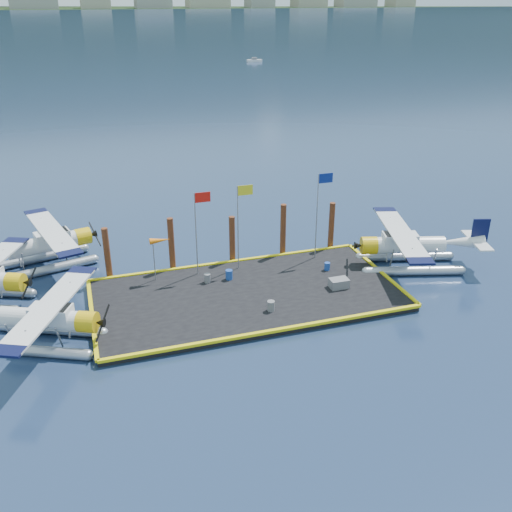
{
  "coord_description": "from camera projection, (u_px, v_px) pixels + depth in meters",
  "views": [
    {
      "loc": [
        -9.64,
        -31.99,
        18.43
      ],
      "look_at": [
        1.26,
        2.0,
        2.04
      ],
      "focal_mm": 40.0,
      "sensor_mm": 36.0,
      "label": 1
    }
  ],
  "objects": [
    {
      "name": "piling_1",
      "position": [
        172.0,
        246.0,
        40.74
      ],
      "size": [
        0.44,
        0.44,
        4.2
      ],
      "primitive_type": "cylinder",
      "color": "#442213",
      "rests_on": "ground"
    },
    {
      "name": "ground",
      "position": [
        247.0,
        298.0,
        38.05
      ],
      "size": [
        4000.0,
        4000.0,
        0.0
      ],
      "primitive_type": "plane",
      "color": "#18274A",
      "rests_on": "ground"
    },
    {
      "name": "drum_0",
      "position": [
        207.0,
        278.0,
        39.15
      ],
      "size": [
        0.45,
        0.45,
        0.63
      ],
      "primitive_type": "cylinder",
      "color": "slate",
      "rests_on": "dock"
    },
    {
      "name": "seaplane_a",
      "position": [
        46.0,
        322.0,
        32.33
      ],
      "size": [
        9.22,
        9.65,
        3.55
      ],
      "rotation": [
        0.0,
        0.0,
        -2.01
      ],
      "color": "#9A9EA8",
      "rests_on": "ground"
    },
    {
      "name": "dock_bumpers",
      "position": [
        247.0,
        292.0,
        37.85
      ],
      "size": [
        20.25,
        10.25,
        0.18
      ],
      "primitive_type": null,
      "color": "yellow",
      "rests_on": "dock"
    },
    {
      "name": "seaplane_d",
      "position": [
        405.0,
        247.0,
        41.59
      ],
      "size": [
        9.92,
        10.66,
        3.8
      ],
      "rotation": [
        0.0,
        0.0,
        1.29
      ],
      "color": "#9A9EA8",
      "rests_on": "ground"
    },
    {
      "name": "windsock",
      "position": [
        160.0,
        241.0,
        38.6
      ],
      "size": [
        1.4,
        0.44,
        3.12
      ],
      "color": "gray",
      "rests_on": "dock"
    },
    {
      "name": "piling_3",
      "position": [
        283.0,
        231.0,
        43.08
      ],
      "size": [
        0.44,
        0.44,
        4.3
      ],
      "primitive_type": "cylinder",
      "color": "#442213",
      "rests_on": "ground"
    },
    {
      "name": "seaplane_c",
      "position": [
        48.0,
        246.0,
        41.85
      ],
      "size": [
        9.74,
        10.51,
        3.73
      ],
      "rotation": [
        0.0,
        0.0,
        -1.32
      ],
      "color": "#9A9EA8",
      "rests_on": "ground"
    },
    {
      "name": "drum_5",
      "position": [
        229.0,
        275.0,
        39.56
      ],
      "size": [
        0.49,
        0.49,
        0.69
      ],
      "primitive_type": "cylinder",
      "color": "navy",
      "rests_on": "dock"
    },
    {
      "name": "piling_4",
      "position": [
        331.0,
        227.0,
        44.25
      ],
      "size": [
        0.44,
        0.44,
        4.0
      ],
      "primitive_type": "cylinder",
      "color": "#442213",
      "rests_on": "ground"
    },
    {
      "name": "dock",
      "position": [
        247.0,
        295.0,
        37.97
      ],
      "size": [
        20.0,
        10.0,
        0.4
      ],
      "primitive_type": "cube",
      "color": "black",
      "rests_on": "ground"
    },
    {
      "name": "flagpole_yellow",
      "position": [
        241.0,
        215.0,
        39.65
      ],
      "size": [
        1.14,
        0.08,
        6.2
      ],
      "color": "gray",
      "rests_on": "dock"
    },
    {
      "name": "drum_3",
      "position": [
        271.0,
        306.0,
        35.62
      ],
      "size": [
        0.47,
        0.47,
        0.66
      ],
      "primitive_type": "cylinder",
      "color": "slate",
      "rests_on": "dock"
    },
    {
      "name": "flagpole_blue",
      "position": [
        320.0,
        203.0,
        41.24
      ],
      "size": [
        1.14,
        0.08,
        6.5
      ],
      "color": "gray",
      "rests_on": "dock"
    },
    {
      "name": "flagpole_red",
      "position": [
        198.0,
        221.0,
        38.87
      ],
      "size": [
        1.14,
        0.08,
        6.0
      ],
      "color": "gray",
      "rests_on": "dock"
    },
    {
      "name": "piling_2",
      "position": [
        232.0,
        241.0,
        42.07
      ],
      "size": [
        0.44,
        0.44,
        3.8
      ],
      "primitive_type": "cylinder",
      "color": "#442213",
      "rests_on": "ground"
    },
    {
      "name": "piling_0",
      "position": [
        107.0,
        255.0,
        39.53
      ],
      "size": [
        0.44,
        0.44,
        4.0
      ],
      "primitive_type": "cylinder",
      "color": "#442213",
      "rests_on": "ground"
    },
    {
      "name": "crate",
      "position": [
        339.0,
        283.0,
        38.46
      ],
      "size": [
        1.26,
        0.84,
        0.63
      ],
      "primitive_type": "cube",
      "color": "slate",
      "rests_on": "dock"
    },
    {
      "name": "drum_4",
      "position": [
        327.0,
        266.0,
        40.92
      ],
      "size": [
        0.4,
        0.4,
        0.57
      ],
      "primitive_type": "cylinder",
      "color": "navy",
      "rests_on": "dock"
    }
  ]
}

